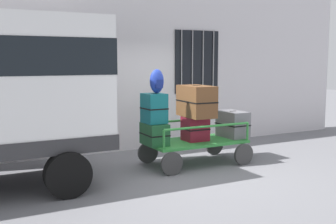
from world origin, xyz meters
TOP-DOWN VIEW (x-y plane):
  - ground_plane at (0.00, 0.00)m, footprint 40.00×40.00m
  - building_wall at (0.01, 2.26)m, footprint 12.00×0.38m
  - luggage_cart at (0.39, 0.33)m, footprint 2.01×1.07m
  - cart_railing at (0.39, 0.33)m, footprint 1.89×0.94m
  - suitcase_left_bottom at (-0.50, 0.34)m, footprint 0.38×0.58m
  - suitcase_left_middle at (-0.50, 0.36)m, footprint 0.39×0.45m
  - suitcase_midleft_bottom at (0.39, 0.34)m, footprint 0.46×0.43m
  - suitcase_midleft_middle at (0.39, 0.30)m, footprint 0.52×0.87m
  - suitcase_center_bottom at (1.27, 0.32)m, footprint 0.44×0.67m
  - backpack at (-0.45, 0.32)m, footprint 0.27×0.22m

SIDE VIEW (x-z plane):
  - ground_plane at x=0.00m, z-range 0.00..0.00m
  - luggage_cart at x=0.39m, z-range 0.14..0.61m
  - suitcase_left_bottom at x=-0.50m, z-range 0.47..0.88m
  - suitcase_midleft_bottom at x=0.39m, z-range 0.47..0.95m
  - suitcase_center_bottom at x=1.27m, z-range 0.47..1.01m
  - cart_railing at x=0.39m, z-range 0.59..0.95m
  - suitcase_left_middle at x=-0.50m, z-range 0.88..1.43m
  - suitcase_midleft_middle at x=0.39m, z-range 0.95..1.56m
  - backpack at x=-0.45m, z-range 1.43..1.87m
  - building_wall at x=0.01m, z-range 0.00..5.00m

